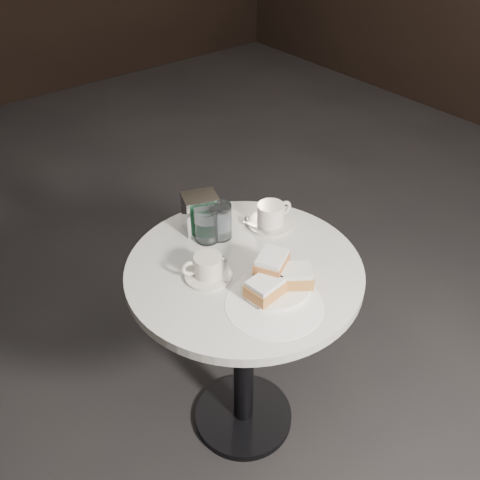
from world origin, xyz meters
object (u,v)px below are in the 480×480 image
object	(u,v)px
cafe_table	(244,314)
coffee_cup_right	(271,216)
water_glass_left	(207,224)
coffee_cup_left	(208,268)
beignet_plate	(277,279)
water_glass_right	(220,222)
napkin_dispenser	(201,213)

from	to	relation	value
cafe_table	coffee_cup_right	size ratio (longest dim) A/B	4.65
cafe_table	water_glass_left	distance (m)	0.31
coffee_cup_left	beignet_plate	bearing A→B (deg)	-28.44
cafe_table	water_glass_left	world-z (taller)	water_glass_left
beignet_plate	water_glass_left	size ratio (longest dim) A/B	1.89
coffee_cup_right	water_glass_right	distance (m)	0.17
water_glass_left	water_glass_right	distance (m)	0.04
water_glass_right	cafe_table	bearing A→B (deg)	-101.99
coffee_cup_right	napkin_dispenser	distance (m)	0.23
cafe_table	water_glass_right	world-z (taller)	water_glass_right
cafe_table	water_glass_right	distance (m)	0.30
beignet_plate	napkin_dispenser	size ratio (longest dim) A/B	1.77
water_glass_left	beignet_plate	bearing A→B (deg)	-86.71
coffee_cup_right	water_glass_right	xyz separation A→B (m)	(-0.16, 0.05, 0.02)
water_glass_left	water_glass_right	size ratio (longest dim) A/B	1.03
beignet_plate	napkin_dispenser	bearing A→B (deg)	89.83
coffee_cup_left	coffee_cup_right	size ratio (longest dim) A/B	1.14
cafe_table	coffee_cup_left	bearing A→B (deg)	164.90
beignet_plate	water_glass_left	bearing A→B (deg)	93.29
coffee_cup_left	napkin_dispenser	distance (m)	0.24
coffee_cup_left	napkin_dispenser	xyz separation A→B (m)	(0.12, 0.20, 0.03)
coffee_cup_right	napkin_dispenser	xyz separation A→B (m)	(-0.19, 0.12, 0.03)
coffee_cup_left	coffee_cup_right	bearing A→B (deg)	39.19
beignet_plate	water_glass_right	distance (m)	0.29
coffee_cup_left	coffee_cup_right	distance (m)	0.32
beignet_plate	water_glass_right	xyz separation A→B (m)	(0.02, 0.29, 0.02)
coffee_cup_right	napkin_dispenser	world-z (taller)	napkin_dispenser
water_glass_right	napkin_dispenser	size ratio (longest dim) A/B	0.91
cafe_table	coffee_cup_left	size ratio (longest dim) A/B	4.09
coffee_cup_right	napkin_dispenser	size ratio (longest dim) A/B	1.24
cafe_table	water_glass_right	size ratio (longest dim) A/B	6.37
beignet_plate	coffee_cup_left	distance (m)	0.20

